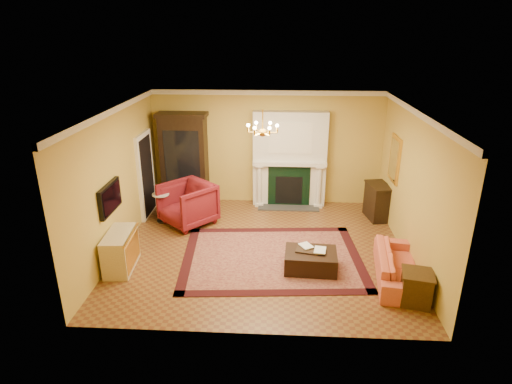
# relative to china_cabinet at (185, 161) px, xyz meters

# --- Properties ---
(floor) EXTENTS (6.00, 5.50, 0.02)m
(floor) POSITION_rel_china_cabinet_xyz_m (2.15, -2.49, -1.18)
(floor) COLOR brown
(floor) RESTS_ON ground
(ceiling) EXTENTS (6.00, 5.50, 0.02)m
(ceiling) POSITION_rel_china_cabinet_xyz_m (2.15, -2.49, 1.84)
(ceiling) COLOR silver
(ceiling) RESTS_ON wall_back
(wall_back) EXTENTS (6.00, 0.02, 3.00)m
(wall_back) POSITION_rel_china_cabinet_xyz_m (2.15, 0.27, 0.33)
(wall_back) COLOR #B49740
(wall_back) RESTS_ON floor
(wall_front) EXTENTS (6.00, 0.02, 3.00)m
(wall_front) POSITION_rel_china_cabinet_xyz_m (2.15, -5.25, 0.33)
(wall_front) COLOR #B49740
(wall_front) RESTS_ON floor
(wall_left) EXTENTS (0.02, 5.50, 3.00)m
(wall_left) POSITION_rel_china_cabinet_xyz_m (-0.86, -2.49, 0.33)
(wall_left) COLOR #B49740
(wall_left) RESTS_ON floor
(wall_right) EXTENTS (0.02, 5.50, 3.00)m
(wall_right) POSITION_rel_china_cabinet_xyz_m (5.16, -2.49, 0.33)
(wall_right) COLOR #B49740
(wall_right) RESTS_ON floor
(fireplace) EXTENTS (1.90, 0.70, 2.50)m
(fireplace) POSITION_rel_china_cabinet_xyz_m (2.75, 0.08, 0.02)
(fireplace) COLOR silver
(fireplace) RESTS_ON wall_back
(crown_molding) EXTENTS (6.00, 5.50, 0.12)m
(crown_molding) POSITION_rel_china_cabinet_xyz_m (2.15, -1.53, 1.77)
(crown_molding) COLOR silver
(crown_molding) RESTS_ON ceiling
(doorway) EXTENTS (0.08, 1.05, 2.10)m
(doorway) POSITION_rel_china_cabinet_xyz_m (-0.80, -0.79, -0.13)
(doorway) COLOR silver
(doorway) RESTS_ON wall_left
(tv_panel) EXTENTS (0.09, 0.95, 0.58)m
(tv_panel) POSITION_rel_china_cabinet_xyz_m (-0.79, -3.09, 0.18)
(tv_panel) COLOR black
(tv_panel) RESTS_ON wall_left
(gilt_mirror) EXTENTS (0.06, 0.76, 1.05)m
(gilt_mirror) POSITION_rel_china_cabinet_xyz_m (5.12, -1.09, 0.48)
(gilt_mirror) COLOR gold
(gilt_mirror) RESTS_ON wall_right
(chandelier) EXTENTS (0.63, 0.55, 0.53)m
(chandelier) POSITION_rel_china_cabinet_xyz_m (2.15, -2.49, 1.43)
(chandelier) COLOR #B88C32
(chandelier) RESTS_ON ceiling
(oriental_rug) EXTENTS (3.87, 3.02, 0.01)m
(oriental_rug) POSITION_rel_china_cabinet_xyz_m (2.38, -2.86, -1.17)
(oriental_rug) COLOR #410E17
(oriental_rug) RESTS_ON floor
(china_cabinet) EXTENTS (1.19, 0.56, 2.35)m
(china_cabinet) POSITION_rel_china_cabinet_xyz_m (0.00, 0.00, 0.00)
(china_cabinet) COLOR black
(china_cabinet) RESTS_ON floor
(wingback_armchair) EXTENTS (1.50, 1.49, 1.12)m
(wingback_armchair) POSITION_rel_china_cabinet_xyz_m (0.32, -1.31, -0.61)
(wingback_armchair) COLOR maroon
(wingback_armchair) RESTS_ON floor
(pedestal_table) EXTENTS (0.41, 0.41, 0.73)m
(pedestal_table) POSITION_rel_china_cabinet_xyz_m (-0.35, -1.22, -0.75)
(pedestal_table) COLOR black
(pedestal_table) RESTS_ON floor
(commode) EXTENTS (0.55, 1.04, 0.75)m
(commode) POSITION_rel_china_cabinet_xyz_m (-0.58, -3.42, -0.80)
(commode) COLOR beige
(commode) RESTS_ON floor
(coral_sofa) EXTENTS (0.81, 1.95, 0.74)m
(coral_sofa) POSITION_rel_china_cabinet_xyz_m (4.75, -3.52, -0.80)
(coral_sofa) COLOR #D35B43
(coral_sofa) RESTS_ON floor
(end_table) EXTENTS (0.57, 0.57, 0.56)m
(end_table) POSITION_rel_china_cabinet_xyz_m (4.87, -4.27, -0.89)
(end_table) COLOR #3E2811
(end_table) RESTS_ON floor
(console_table) EXTENTS (0.56, 0.83, 0.85)m
(console_table) POSITION_rel_china_cabinet_xyz_m (4.93, -0.71, -0.75)
(console_table) COLOR black
(console_table) RESTS_ON floor
(leather_ottoman) EXTENTS (1.04, 0.78, 0.37)m
(leather_ottoman) POSITION_rel_china_cabinet_xyz_m (3.14, -3.28, -0.97)
(leather_ottoman) COLOR black
(leather_ottoman) RESTS_ON oriental_rug
(ottoman_tray) EXTENTS (0.51, 0.43, 0.03)m
(ottoman_tray) POSITION_rel_china_cabinet_xyz_m (3.08, -3.21, -0.77)
(ottoman_tray) COLOR black
(ottoman_tray) RESTS_ON leather_ottoman
(book_a) EXTENTS (0.19, 0.12, 0.28)m
(book_a) POSITION_rel_china_cabinet_xyz_m (2.96, -3.16, -0.62)
(book_a) COLOR gray
(book_a) RESTS_ON ottoman_tray
(book_b) EXTENTS (0.22, 0.06, 0.30)m
(book_b) POSITION_rel_china_cabinet_xyz_m (3.20, -3.25, -0.61)
(book_b) COLOR gray
(book_b) RESTS_ON ottoman_tray
(topiary_left) EXTENTS (0.15, 0.15, 0.40)m
(topiary_left) POSITION_rel_china_cabinet_xyz_m (2.02, 0.04, 0.27)
(topiary_left) COLOR gray
(topiary_left) RESTS_ON fireplace
(topiary_right) EXTENTS (0.15, 0.15, 0.40)m
(topiary_right) POSITION_rel_china_cabinet_xyz_m (3.48, 0.04, 0.28)
(topiary_right) COLOR gray
(topiary_right) RESTS_ON fireplace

